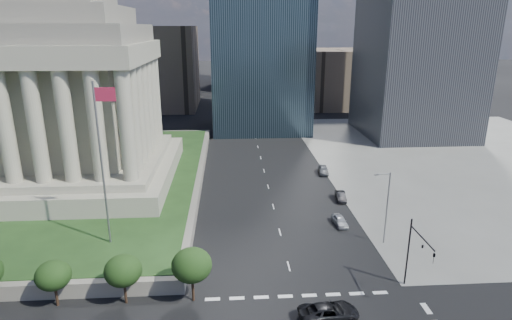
{
  "coord_description": "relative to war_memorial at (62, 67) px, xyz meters",
  "views": [
    {
      "loc": [
        -6.91,
        -25.14,
        27.65
      ],
      "look_at": [
        -3.81,
        22.49,
        12.77
      ],
      "focal_mm": 30.0,
      "sensor_mm": 36.0,
      "label": 1
    }
  ],
  "objects": [
    {
      "name": "war_memorial",
      "position": [
        0.0,
        0.0,
        0.0
      ],
      "size": [
        34.0,
        34.0,
        39.0
      ],
      "primitive_type": null,
      "color": "#9C9783",
      "rests_on": "plaza_lawn"
    },
    {
      "name": "plaza_terrace",
      "position": [
        -11.0,
        2.0,
        -20.5
      ],
      "size": [
        66.0,
        70.0,
        1.8
      ],
      "primitive_type": "cube",
      "color": "#6C655C",
      "rests_on": "ground"
    },
    {
      "name": "midrise_glass",
      "position": [
        36.0,
        47.0,
        8.6
      ],
      "size": [
        26.0,
        26.0,
        60.0
      ],
      "primitive_type": "cube",
      "color": "black",
      "rests_on": "ground"
    },
    {
      "name": "plaza_lawn",
      "position": [
        -11.0,
        2.0,
        -19.55
      ],
      "size": [
        64.0,
        68.0,
        0.1
      ],
      "primitive_type": "cube",
      "color": "#1E3A17",
      "rests_on": "plaza_terrace"
    },
    {
      "name": "building_filler_nw",
      "position": [
        4.0,
        82.0,
        -7.4
      ],
      "size": [
        24.0,
        30.0,
        28.0
      ],
      "primitive_type": "cube",
      "color": "brown",
      "rests_on": "ground"
    },
    {
      "name": "building_filler_ne",
      "position": [
        66.0,
        82.0,
        -11.4
      ],
      "size": [
        20.0,
        30.0,
        20.0
      ],
      "primitive_type": "cube",
      "color": "brown",
      "rests_on": "ground"
    },
    {
      "name": "parked_sedan_near",
      "position": [
        43.0,
        -17.25,
        -20.72
      ],
      "size": [
        4.09,
        1.86,
        1.36
      ],
      "primitive_type": "imported",
      "rotation": [
        0.0,
        0.0,
        0.06
      ],
      "color": "#9EA1A6",
      "rests_on": "ground"
    },
    {
      "name": "parked_sedan_mid",
      "position": [
        45.5,
        -8.04,
        -20.72
      ],
      "size": [
        1.81,
        4.25,
        1.36
      ],
      "primitive_type": "imported",
      "rotation": [
        0.0,
        0.0,
        -0.09
      ],
      "color": "black",
      "rests_on": "ground"
    },
    {
      "name": "flagpole",
      "position": [
        12.17,
        -24.0,
        -8.29
      ],
      "size": [
        2.52,
        0.24,
        20.0
      ],
      "color": "slate",
      "rests_on": "plaza_lawn"
    },
    {
      "name": "sidewalk_ne",
      "position": [
        80.0,
        12.0,
        -21.38
      ],
      "size": [
        68.0,
        90.0,
        0.03
      ],
      "primitive_type": "cube",
      "color": "slate",
      "rests_on": "ground"
    },
    {
      "name": "street_lamp_north",
      "position": [
        47.33,
        -23.0,
        -15.74
      ],
      "size": [
        2.13,
        0.22,
        10.0
      ],
      "color": "slate",
      "rests_on": "ground"
    },
    {
      "name": "ground",
      "position": [
        34.0,
        52.0,
        -21.4
      ],
      "size": [
        500.0,
        500.0,
        0.0
      ],
      "primitive_type": "plane",
      "color": "black",
      "rests_on": "ground"
    },
    {
      "name": "traffic_signal_ne",
      "position": [
        46.5,
        -34.3,
        -16.15
      ],
      "size": [
        0.3,
        5.74,
        8.0
      ],
      "color": "black",
      "rests_on": "ground"
    },
    {
      "name": "pickup_truck",
      "position": [
        36.58,
        -38.0,
        -20.57
      ],
      "size": [
        6.3,
        3.49,
        1.67
      ],
      "primitive_type": "imported",
      "rotation": [
        0.0,
        0.0,
        1.7
      ],
      "color": "black",
      "rests_on": "ground"
    },
    {
      "name": "parked_sedan_far",
      "position": [
        45.5,
        5.51,
        -20.61
      ],
      "size": [
        2.42,
        4.84,
        1.58
      ],
      "primitive_type": "imported",
      "rotation": [
        0.0,
        0.0,
        -0.12
      ],
      "color": "#5B5E63",
      "rests_on": "ground"
    }
  ]
}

